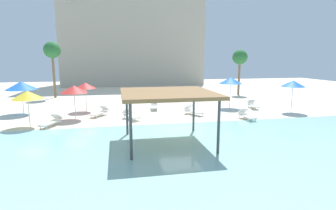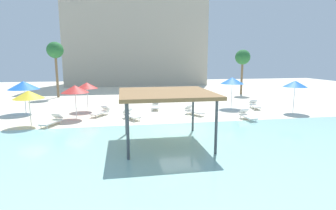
% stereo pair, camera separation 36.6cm
% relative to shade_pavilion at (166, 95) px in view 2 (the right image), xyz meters
% --- Properties ---
extents(ground_plane, '(80.00, 80.00, 0.00)m').
position_rel_shade_pavilion_xyz_m(ground_plane, '(1.35, 2.70, -2.71)').
color(ground_plane, beige).
extents(lagoon_water, '(44.00, 13.50, 0.04)m').
position_rel_shade_pavilion_xyz_m(lagoon_water, '(1.35, -2.55, -2.69)').
color(lagoon_water, '#99D1C6').
rests_on(lagoon_water, ground).
extents(shade_pavilion, '(4.88, 4.88, 2.87)m').
position_rel_shade_pavilion_xyz_m(shade_pavilion, '(0.00, 0.00, 0.00)').
color(shade_pavilion, '#42474C').
rests_on(shade_pavilion, ground).
extents(beach_umbrella_blue_0, '(1.98, 1.98, 2.75)m').
position_rel_shade_pavilion_xyz_m(beach_umbrella_blue_0, '(12.27, 6.49, -0.23)').
color(beach_umbrella_blue_0, silver).
rests_on(beach_umbrella_blue_0, ground).
extents(beach_umbrella_red_1, '(1.90, 1.90, 2.52)m').
position_rel_shade_pavilion_xyz_m(beach_umbrella_red_1, '(-5.34, 10.37, -0.46)').
color(beach_umbrella_red_1, silver).
rests_on(beach_umbrella_red_1, ground).
extents(beach_umbrella_blue_2, '(2.17, 2.17, 2.87)m').
position_rel_shade_pavilion_xyz_m(beach_umbrella_blue_2, '(7.88, 9.48, -0.14)').
color(beach_umbrella_blue_2, silver).
rests_on(beach_umbrella_blue_2, ground).
extents(beach_umbrella_blue_3, '(2.49, 2.49, 2.73)m').
position_rel_shade_pavilion_xyz_m(beach_umbrella_blue_3, '(-10.44, 10.20, -0.33)').
color(beach_umbrella_blue_3, silver).
rests_on(beach_umbrella_blue_3, ground).
extents(beach_umbrella_red_4, '(2.09, 2.09, 2.59)m').
position_rel_shade_pavilion_xyz_m(beach_umbrella_red_4, '(-5.84, 7.34, -0.42)').
color(beach_umbrella_red_4, silver).
rests_on(beach_umbrella_red_4, ground).
extents(beach_umbrella_yellow_5, '(2.03, 2.03, 2.46)m').
position_rel_shade_pavilion_xyz_m(beach_umbrella_yellow_5, '(-8.57, 5.45, -0.53)').
color(beach_umbrella_yellow_5, silver).
rests_on(beach_umbrella_yellow_5, ground).
extents(lounge_chair_0, '(1.29, 1.98, 0.74)m').
position_rel_shade_pavilion_xyz_m(lounge_chair_0, '(-7.11, 5.25, -2.38)').
color(lounge_chair_0, white).
rests_on(lounge_chair_0, ground).
extents(lounge_chair_1, '(0.99, 1.98, 0.74)m').
position_rel_shade_pavilion_xyz_m(lounge_chair_1, '(9.87, 8.74, -2.38)').
color(lounge_chair_1, white).
rests_on(lounge_chair_1, ground).
extents(lounge_chair_2, '(1.53, 1.92, 0.74)m').
position_rel_shade_pavilion_xyz_m(lounge_chair_2, '(-4.01, 7.98, -2.38)').
color(lounge_chair_2, white).
rests_on(lounge_chair_2, ground).
extents(lounge_chair_3, '(0.85, 1.96, 0.74)m').
position_rel_shade_pavilion_xyz_m(lounge_chair_3, '(0.70, 9.96, -2.38)').
color(lounge_chair_3, white).
rests_on(lounge_chair_3, ground).
extents(lounge_chair_4, '(1.35, 1.97, 0.74)m').
position_rel_shade_pavilion_xyz_m(lounge_chair_4, '(-1.67, 6.37, -2.38)').
color(lounge_chair_4, white).
rests_on(lounge_chair_4, ground).
extents(lounge_chair_5, '(0.68, 1.92, 0.74)m').
position_rel_shade_pavilion_xyz_m(lounge_chair_5, '(7.04, 4.58, -2.38)').
color(lounge_chair_5, white).
rests_on(lounge_chair_5, ground).
extents(lounge_chair_6, '(1.43, 1.95, 0.74)m').
position_rel_shade_pavilion_xyz_m(lounge_chair_6, '(3.51, 7.05, -2.38)').
color(lounge_chair_6, white).
rests_on(lounge_chair_6, ground).
extents(palm_tree_0, '(1.90, 1.90, 6.53)m').
position_rel_shade_pavilion_xyz_m(palm_tree_0, '(-9.85, 19.53, 2.70)').
color(palm_tree_0, brown).
rests_on(palm_tree_0, ground).
extents(palm_tree_1, '(1.90, 1.90, 5.73)m').
position_rel_shade_pavilion_xyz_m(palm_tree_1, '(13.00, 18.25, 1.94)').
color(palm_tree_1, brown).
rests_on(palm_tree_1, ground).
extents(hotel_block_0, '(23.78, 9.30, 17.55)m').
position_rel_shade_pavilion_xyz_m(hotel_block_0, '(0.49, 35.04, 6.06)').
color(hotel_block_0, '#B2A893').
rests_on(hotel_block_0, ground).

